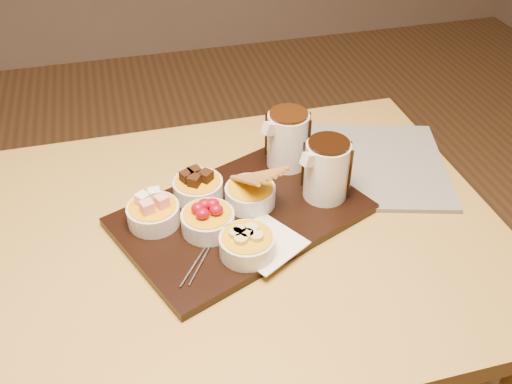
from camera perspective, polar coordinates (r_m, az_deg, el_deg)
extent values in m
cube|color=#B49143|center=(1.11, -6.47, -5.24)|extent=(1.20, 0.80, 0.04)
cylinder|color=#B49143|center=(1.72, 10.41, -3.55)|extent=(0.06, 0.06, 0.71)
cube|color=black|center=(1.12, -1.49, -2.30)|extent=(0.54, 0.45, 0.02)
cube|color=white|center=(1.04, 0.88, -5.12)|extent=(0.16, 0.16, 0.00)
cylinder|color=silver|center=(1.09, -10.20, -2.23)|extent=(0.10, 0.10, 0.04)
cylinder|color=silver|center=(1.14, -5.80, 0.31)|extent=(0.10, 0.10, 0.04)
cylinder|color=silver|center=(1.06, -4.82, -2.98)|extent=(0.10, 0.10, 0.04)
cylinder|color=silver|center=(1.12, -0.58, -0.34)|extent=(0.10, 0.10, 0.04)
cylinder|color=silver|center=(1.01, -0.89, -5.34)|extent=(0.10, 0.10, 0.04)
cylinder|color=silver|center=(1.13, 7.06, 2.15)|extent=(0.11, 0.11, 0.12)
cylinder|color=silver|center=(1.21, 3.19, 5.21)|extent=(0.11, 0.11, 0.12)
cube|color=beige|center=(1.28, 9.74, 2.72)|extent=(0.47, 0.42, 0.01)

